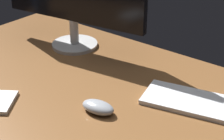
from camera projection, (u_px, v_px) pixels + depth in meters
desk at (88, 92)px, 120.02cm from camera, size 140.00×84.00×2.00cm
keyboard at (203, 104)px, 110.67cm from camera, size 38.35×22.22×1.42cm
computer_mouse at (98, 107)px, 107.51cm from camera, size 10.84×6.95×3.40cm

